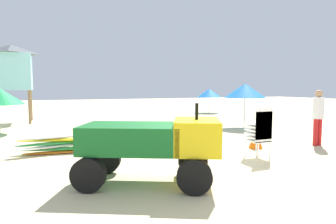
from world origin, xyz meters
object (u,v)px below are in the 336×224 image
utility_cart (153,142)px  stacked_plastic_chairs (260,129)px  lifeguard_tower (12,67)px  surfboard_pile (64,144)px  beach_umbrella_mid (209,93)px  beach_umbrella_far (245,91)px  lifeguard_near_left (318,114)px  traffic_cone_near (256,139)px

utility_cart → stacked_plastic_chairs: (3.11, 0.72, -0.04)m
utility_cart → lifeguard_tower: (-3.36, 11.54, 2.02)m
surfboard_pile → lifeguard_tower: size_ratio=0.69×
beach_umbrella_mid → beach_umbrella_far: size_ratio=0.87×
lifeguard_near_left → lifeguard_tower: lifeguard_tower is taller
lifeguard_near_left → beach_umbrella_far: beach_umbrella_far is taller
surfboard_pile → utility_cart: bearing=-67.4°
surfboard_pile → lifeguard_tower: 8.79m
surfboard_pile → beach_umbrella_far: beach_umbrella_far is taller
beach_umbrella_far → utility_cart: bearing=-138.6°
utility_cart → beach_umbrella_far: (6.40, 5.64, 0.86)m
beach_umbrella_far → lifeguard_tower: bearing=148.9°
stacked_plastic_chairs → lifeguard_tower: lifeguard_tower is taller
beach_umbrella_mid → traffic_cone_near: 12.37m
lifeguard_tower → traffic_cone_near: lifeguard_tower is taller
beach_umbrella_mid → stacked_plastic_chairs: bearing=-115.4°
surfboard_pile → beach_umbrella_mid: (10.34, 9.64, 1.16)m
lifeguard_near_left → beach_umbrella_far: 4.35m
beach_umbrella_mid → traffic_cone_near: size_ratio=2.95×
stacked_plastic_chairs → beach_umbrella_far: bearing=56.2°
utility_cart → lifeguard_near_left: size_ratio=1.64×
stacked_plastic_chairs → lifeguard_tower: size_ratio=0.33×
stacked_plastic_chairs → lifeguard_near_left: 2.85m
surfboard_pile → traffic_cone_near: (5.24, -1.59, 0.05)m
surfboard_pile → stacked_plastic_chairs: bearing=-30.2°
stacked_plastic_chairs → surfboard_pile: size_ratio=0.48×
utility_cart → stacked_plastic_chairs: utility_cart is taller
lifeguard_tower → traffic_cone_near: size_ratio=6.73×
utility_cart → traffic_cone_near: 4.26m
stacked_plastic_chairs → lifeguard_near_left: lifeguard_near_left is taller
surfboard_pile → beach_umbrella_far: size_ratio=1.37×
lifeguard_near_left → lifeguard_tower: 13.85m
surfboard_pile → beach_umbrella_far: bearing=16.4°
surfboard_pile → lifeguard_tower: (-1.96, 8.18, 2.56)m
utility_cart → lifeguard_tower: bearing=106.2°
stacked_plastic_chairs → surfboard_pile: stacked_plastic_chairs is taller
beach_umbrella_far → traffic_cone_near: 4.84m
utility_cart → lifeguard_tower: 12.18m
stacked_plastic_chairs → surfboard_pile: bearing=149.8°
beach_umbrella_far → traffic_cone_near: (-2.56, -3.88, -1.36)m
lifeguard_tower → utility_cart: bearing=-73.8°
stacked_plastic_chairs → lifeguard_tower: bearing=120.9°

